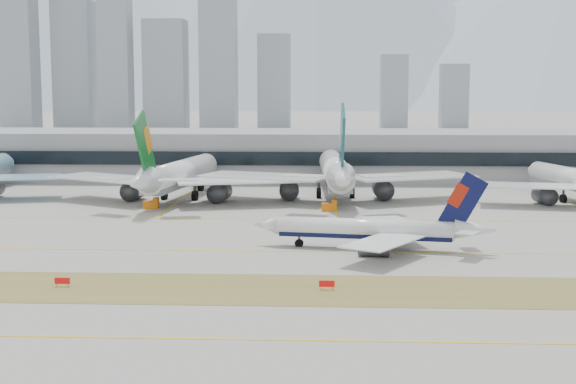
{
  "coord_description": "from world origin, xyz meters",
  "views": [
    {
      "loc": [
        13.64,
        -141.48,
        27.55
      ],
      "look_at": [
        6.19,
        18.0,
        7.5
      ],
      "focal_mm": 50.0,
      "sensor_mm": 36.0,
      "label": 1
    }
  ],
  "objects_px": {
    "taxiing_airliner": "(374,230)",
    "terminal": "(283,154)",
    "widebody_cathay": "(336,173)",
    "widebody_eva": "(178,176)"
  },
  "relations": [
    {
      "from": "taxiing_airliner",
      "to": "widebody_cathay",
      "type": "height_order",
      "value": "widebody_cathay"
    },
    {
      "from": "taxiing_airliner",
      "to": "terminal",
      "type": "height_order",
      "value": "terminal"
    },
    {
      "from": "widebody_cathay",
      "to": "terminal",
      "type": "height_order",
      "value": "widebody_cathay"
    },
    {
      "from": "widebody_eva",
      "to": "taxiing_airliner",
      "type": "bearing_deg",
      "value": -135.89
    },
    {
      "from": "widebody_eva",
      "to": "widebody_cathay",
      "type": "bearing_deg",
      "value": -74.82
    },
    {
      "from": "widebody_eva",
      "to": "widebody_cathay",
      "type": "xyz_separation_m",
      "value": [
        40.12,
        5.45,
        0.43
      ]
    },
    {
      "from": "widebody_cathay",
      "to": "terminal",
      "type": "distance_m",
      "value": 52.91
    },
    {
      "from": "taxiing_airliner",
      "to": "terminal",
      "type": "bearing_deg",
      "value": -70.17
    },
    {
      "from": "widebody_eva",
      "to": "terminal",
      "type": "distance_m",
      "value": 60.61
    },
    {
      "from": "widebody_cathay",
      "to": "taxiing_airliner",
      "type": "bearing_deg",
      "value": -177.48
    }
  ]
}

